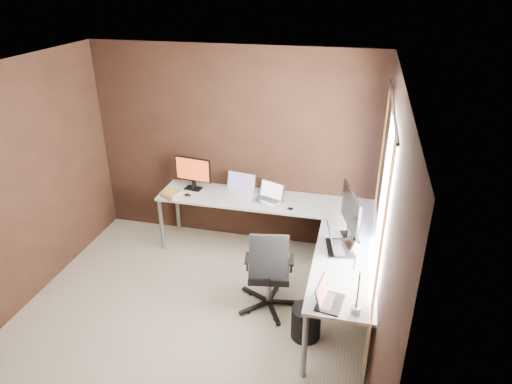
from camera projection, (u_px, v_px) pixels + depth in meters
room at (218, 213)px, 4.10m from camera, size 3.60×3.60×2.50m
desk at (289, 225)px, 5.11m from camera, size 2.65×2.25×0.73m
drawer_pedestal at (339, 254)px, 5.25m from camera, size 0.42×0.50×0.60m
monitor_left at (193, 171)px, 5.74m from camera, size 0.48×0.16×0.42m
monitor_right at (351, 212)px, 4.63m from camera, size 0.23×0.63×0.53m
laptop_white at (239, 190)px, 5.69m from camera, size 0.41×0.32×0.25m
laptop_silver at (269, 197)px, 5.51m from camera, size 0.40×0.35×0.23m
laptop_black_big at (336, 244)px, 4.55m from camera, size 0.32×0.40×0.24m
laptop_black_small at (327, 299)px, 3.80m from camera, size 0.25×0.32×0.20m
book_stack at (171, 194)px, 5.61m from camera, size 0.30×0.28×0.07m
mouse_left at (188, 195)px, 5.63m from camera, size 0.10×0.07×0.04m
mouse_corner at (290, 209)px, 5.31m from camera, size 0.08×0.05×0.03m
desk_lamp at (352, 268)px, 3.61m from camera, size 0.19×0.23×0.61m
office_chair at (269, 285)px, 4.76m from camera, size 0.54×0.55×0.97m
wastebasket at (306, 322)px, 4.42m from camera, size 0.29×0.29×0.33m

